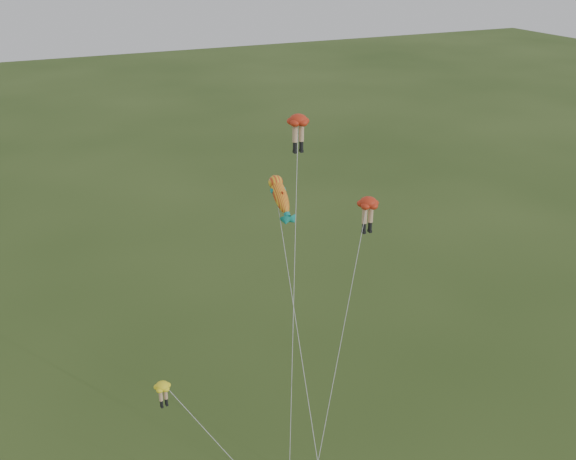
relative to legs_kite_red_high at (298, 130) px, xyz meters
name	(u,v)px	position (x,y,z in m)	size (l,w,h in m)	color
legs_kite_red_high	(298,130)	(0.00, 0.00, 0.00)	(4.79, 8.56, 18.98)	red
legs_kite_red_mid	(367,209)	(4.62, -0.31, -5.45)	(8.22, 8.74, 13.38)	red
legs_kite_yellow	(171,396)	(-9.77, -6.41, -10.56)	(5.60, 3.32, 8.35)	yellow
fish_kite	(280,197)	(-1.05, 0.14, -3.85)	(2.54, 11.93, 15.52)	yellow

